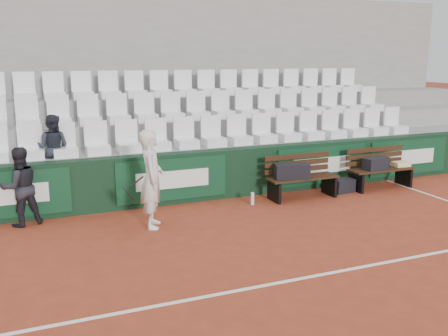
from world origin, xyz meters
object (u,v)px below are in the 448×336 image
bench_left (302,187)px  tennis_player (152,179)px  ball_kid (20,187)px  sports_bag_left (292,171)px  sports_bag_right (376,164)px  spectator_c (51,124)px  water_bottle_near (252,199)px  bench_right (380,178)px  water_bottle_far (328,187)px  sports_bag_ground (343,186)px

bench_left → tennis_player: bearing=-170.3°
bench_left → ball_kid: bearing=176.2°
ball_kid → sports_bag_left: bearing=158.3°
sports_bag_right → ball_kid: (-7.14, 0.37, 0.10)m
spectator_c → sports_bag_left: bearing=-171.2°
water_bottle_near → bench_right: bearing=1.2°
bench_left → water_bottle_far: size_ratio=5.62×
bench_left → bench_right: 1.99m
bench_right → ball_kid: (-7.33, 0.33, 0.46)m
bench_left → water_bottle_far: bench_left is taller
sports_bag_ground → water_bottle_near: size_ratio=1.90×
bench_right → water_bottle_far: bearing=177.3°
bench_left → spectator_c: (-4.71, 1.19, 1.40)m
bench_right → sports_bag_right: size_ratio=2.68×
ball_kid → spectator_c: (0.62, 0.84, 0.94)m
spectator_c → bench_left: bearing=-169.8°
bench_left → bench_right: bearing=0.7°
sports_bag_left → water_bottle_far: 1.09m
water_bottle_near → tennis_player: size_ratio=0.15×
sports_bag_right → sports_bag_ground: sports_bag_right is taller
bench_right → sports_bag_left: bearing=-178.2°
bench_left → water_bottle_far: (0.69, 0.09, -0.09)m
sports_bag_ground → water_bottle_far: bearing=176.6°
bench_left → water_bottle_far: bearing=7.1°
sports_bag_left → sports_bag_ground: sports_bag_left is taller
bench_left → sports_bag_left: bearing=-170.7°
water_bottle_far → spectator_c: spectator_c is taller
sports_bag_right → ball_kid: bearing=177.0°
tennis_player → sports_bag_left: bearing=9.7°
bench_left → water_bottle_far: 0.70m
sports_bag_right → spectator_c: 6.72m
bench_left → water_bottle_near: bearing=-177.9°
bench_left → sports_bag_ground: bearing=3.6°
bench_left → sports_bag_ground: bench_left is taller
tennis_player → bench_right: bearing=6.3°
sports_bag_left → water_bottle_near: size_ratio=2.76×
bench_right → spectator_c: bearing=170.1°
sports_bag_left → bench_right: bearing=1.8°
sports_bag_left → ball_kid: 5.07m
sports_bag_left → sports_bag_ground: (1.33, 0.11, -0.45)m
sports_bag_ground → ball_kid: bearing=177.4°
bench_left → spectator_c: size_ratio=1.20×
sports_bag_ground → water_bottle_far: size_ratio=1.76×
bench_right → ball_kid: 7.35m
sports_bag_left → spectator_c: 4.71m
bench_right → sports_bag_ground: 0.95m
bench_left → water_bottle_near: (-1.15, -0.04, -0.10)m
ball_kid → spectator_c: 1.40m
water_bottle_far → bench_left: bearing=-172.9°
water_bottle_near → tennis_player: bearing=-166.4°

